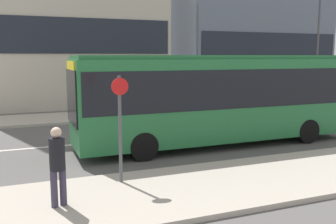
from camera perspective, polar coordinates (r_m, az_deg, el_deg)
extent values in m
plane|color=#595654|center=(15.68, -3.55, -4.07)|extent=(120.00, 120.00, 0.00)
cube|color=#B2A899|center=(10.14, 7.79, -10.87)|extent=(44.00, 3.50, 0.13)
cube|color=#B2A899|center=(21.60, -8.75, -0.49)|extent=(44.00, 3.50, 0.13)
cube|color=silver|center=(15.68, -3.55, -4.06)|extent=(41.80, 0.16, 0.01)
cube|color=#1E232D|center=(24.30, -13.65, 11.23)|extent=(12.07, 0.08, 2.20)
cube|color=slate|center=(32.91, 12.42, 15.30)|extent=(12.57, 6.18, 14.80)
cube|color=#1E232D|center=(30.13, 15.58, 9.47)|extent=(12.07, 0.08, 2.20)
cube|color=#236B38|center=(14.48, 7.72, 2.07)|extent=(10.96, 2.44, 2.99)
cube|color=black|center=(14.43, 7.76, 3.85)|extent=(10.75, 2.47, 1.38)
cube|color=#236B38|center=(14.39, 7.85, 8.29)|extent=(10.80, 2.25, 0.14)
cube|color=black|center=(12.69, -14.46, 2.20)|extent=(0.05, 2.15, 1.80)
cube|color=yellow|center=(12.62, -14.63, 6.80)|extent=(0.04, 1.71, 0.32)
cylinder|color=black|center=(12.35, -3.74, -5.26)|extent=(0.96, 0.28, 0.96)
cylinder|color=black|center=(14.42, -6.48, -3.28)|extent=(0.96, 0.28, 0.96)
cylinder|color=black|center=(15.77, 20.48, -2.75)|extent=(0.96, 0.28, 0.96)
cylinder|color=black|center=(17.45, 15.60, -1.48)|extent=(0.96, 0.28, 0.96)
cube|color=#4C5156|center=(25.99, 23.86, 1.33)|extent=(3.90, 1.75, 0.68)
cube|color=#21262B|center=(25.84, 23.76, 2.74)|extent=(2.15, 1.54, 0.61)
cylinder|color=black|center=(24.61, 23.15, 0.57)|extent=(0.60, 0.18, 0.60)
cylinder|color=black|center=(25.73, 20.70, 1.03)|extent=(0.60, 0.18, 0.60)
cylinder|color=#383347|center=(8.70, -16.96, -11.17)|extent=(0.15, 0.15, 0.83)
cylinder|color=#383347|center=(8.76, -15.70, -10.97)|extent=(0.15, 0.15, 0.83)
cylinder|color=black|center=(8.50, -16.55, -6.16)|extent=(0.34, 0.34, 0.72)
sphere|color=beige|center=(8.40, -16.68, -3.01)|extent=(0.23, 0.23, 0.23)
cylinder|color=#4C4C51|center=(9.76, -7.30, -2.71)|extent=(0.09, 0.09, 2.80)
cylinder|color=red|center=(9.55, -7.34, 3.88)|extent=(0.44, 0.03, 0.44)
cylinder|color=#4C4C51|center=(27.68, 21.83, 9.15)|extent=(0.14, 0.14, 7.75)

